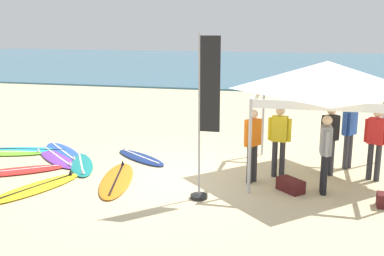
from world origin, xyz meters
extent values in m
plane|color=beige|center=(0.00, 0.00, 0.00)|extent=(80.00, 80.00, 0.00)
cube|color=#386B84|center=(0.00, 32.74, 0.05)|extent=(80.00, 36.00, 0.10)
cylinder|color=#B7B7BC|center=(1.56, -0.67, 1.02)|extent=(0.07, 0.07, 2.05)
cylinder|color=#B7B7BC|center=(1.56, 2.40, 1.02)|extent=(0.07, 0.07, 2.05)
cylinder|color=#B7B7BC|center=(4.64, 2.40, 1.02)|extent=(0.07, 0.07, 2.05)
cube|color=white|center=(3.10, -0.67, 1.96)|extent=(3.08, 0.03, 0.18)
cube|color=white|center=(3.10, 2.40, 1.96)|extent=(3.08, 0.03, 0.18)
cube|color=white|center=(1.56, 0.86, 1.96)|extent=(0.03, 3.08, 0.18)
pyramid|color=white|center=(3.10, 0.86, 2.40)|extent=(3.20, 3.20, 0.70)
ellipsoid|color=red|center=(-4.14, -0.63, 0.04)|extent=(2.25, 1.81, 0.07)
cube|color=white|center=(-4.14, -0.63, 0.07)|extent=(1.64, 1.14, 0.01)
ellipsoid|color=#19847F|center=(-2.87, 0.26, 0.04)|extent=(1.58, 2.14, 0.07)
cube|color=white|center=(-2.87, 0.26, 0.07)|extent=(0.96, 1.59, 0.01)
cone|color=white|center=(-2.43, -0.50, 0.13)|extent=(0.09, 0.09, 0.12)
ellipsoid|color=#7AD12D|center=(-5.38, 0.74, 0.04)|extent=(2.18, 1.11, 0.07)
cube|color=white|center=(-5.38, 0.74, 0.07)|extent=(1.74, 0.52, 0.01)
cone|color=white|center=(-4.55, 0.97, 0.13)|extent=(0.09, 0.09, 0.12)
ellipsoid|color=orange|center=(-1.50, -0.66, 0.04)|extent=(1.32, 2.66, 0.07)
cube|color=black|center=(-1.50, -0.66, 0.07)|extent=(0.59, 2.12, 0.01)
cone|color=black|center=(-1.77, 0.36, 0.13)|extent=(0.09, 0.09, 0.12)
ellipsoid|color=yellow|center=(-3.03, -1.59, 0.04)|extent=(1.46, 2.47, 0.07)
cube|color=black|center=(-3.03, -1.59, 0.07)|extent=(0.77, 1.92, 0.01)
cone|color=black|center=(-2.68, -0.67, 0.13)|extent=(0.09, 0.09, 0.12)
ellipsoid|color=blue|center=(-3.92, 1.21, 0.04)|extent=(2.18, 2.15, 0.07)
cube|color=white|center=(-3.92, 1.21, 0.07)|extent=(1.50, 1.46, 0.01)
cone|color=white|center=(-3.21, 0.52, 0.13)|extent=(0.09, 0.09, 0.12)
ellipsoid|color=#23B2CC|center=(-4.93, 1.16, 0.04)|extent=(2.43, 1.01, 0.07)
cube|color=black|center=(-4.93, 1.16, 0.07)|extent=(1.99, 0.36, 0.01)
ellipsoid|color=navy|center=(-1.59, 1.20, 0.04)|extent=(1.94, 1.64, 0.07)
cube|color=white|center=(-1.59, 1.20, 0.07)|extent=(1.40, 1.06, 0.01)
cone|color=white|center=(-2.25, 1.70, 0.13)|extent=(0.09, 0.09, 0.12)
ellipsoid|color=purple|center=(-3.78, 0.67, 0.04)|extent=(2.23, 2.11, 0.07)
cube|color=white|center=(-3.78, 0.67, 0.07)|extent=(1.55, 1.41, 0.01)
cone|color=white|center=(-3.05, 0.01, 0.13)|extent=(0.09, 0.09, 0.12)
cylinder|color=#2D2D33|center=(4.36, 0.80, 0.44)|extent=(0.13, 0.13, 0.88)
cylinder|color=#2D2D33|center=(4.20, 0.88, 0.44)|extent=(0.13, 0.13, 0.88)
cube|color=red|center=(4.28, 0.84, 1.18)|extent=(0.42, 0.36, 0.60)
sphere|color=beige|center=(4.28, 0.84, 1.60)|extent=(0.21, 0.21, 0.21)
cylinder|color=red|center=(4.07, 0.95, 1.16)|extent=(0.09, 0.09, 0.54)
cylinder|color=black|center=(3.13, -0.42, 0.44)|extent=(0.13, 0.13, 0.88)
cylinder|color=black|center=(3.12, -0.24, 0.44)|extent=(0.13, 0.13, 0.88)
cube|color=gray|center=(3.12, -0.33, 1.18)|extent=(0.24, 0.37, 0.60)
sphere|color=beige|center=(3.12, -0.33, 1.60)|extent=(0.21, 0.21, 0.21)
cylinder|color=gray|center=(3.14, -0.56, 1.16)|extent=(0.09, 0.09, 0.54)
cylinder|color=gray|center=(3.11, -0.10, 1.16)|extent=(0.09, 0.09, 0.54)
cylinder|color=#2D2D33|center=(2.02, 0.57, 0.44)|extent=(0.13, 0.13, 0.88)
cylinder|color=#2D2D33|center=(2.20, 0.55, 0.44)|extent=(0.13, 0.13, 0.88)
cube|color=yellow|center=(2.11, 0.56, 1.18)|extent=(0.38, 0.26, 0.60)
sphere|color=beige|center=(2.11, 0.56, 1.60)|extent=(0.21, 0.21, 0.21)
cylinder|color=yellow|center=(1.88, 0.59, 1.16)|extent=(0.09, 0.09, 0.54)
cylinder|color=yellow|center=(2.34, 0.53, 1.16)|extent=(0.09, 0.09, 0.54)
cylinder|color=#383842|center=(3.82, 1.75, 0.44)|extent=(0.13, 0.13, 0.88)
cylinder|color=#383842|center=(3.72, 1.60, 0.44)|extent=(0.13, 0.13, 0.88)
cube|color=#2851B2|center=(3.77, 1.67, 1.18)|extent=(0.39, 0.42, 0.60)
sphere|color=tan|center=(3.77, 1.67, 1.60)|extent=(0.21, 0.21, 0.21)
cylinder|color=#2851B2|center=(3.90, 1.86, 1.16)|extent=(0.09, 0.09, 0.54)
cylinder|color=#2851B2|center=(3.64, 1.48, 1.16)|extent=(0.09, 0.09, 0.54)
cylinder|color=#383842|center=(3.34, 0.99, 0.44)|extent=(0.13, 0.13, 0.88)
cylinder|color=#383842|center=(3.20, 0.88, 0.44)|extent=(0.13, 0.13, 0.88)
cube|color=black|center=(3.27, 0.93, 1.18)|extent=(0.42, 0.40, 0.60)
sphere|color=beige|center=(3.27, 0.93, 1.60)|extent=(0.21, 0.21, 0.21)
cylinder|color=black|center=(3.45, 1.08, 1.16)|extent=(0.09, 0.09, 0.54)
cylinder|color=black|center=(3.09, 0.79, 1.16)|extent=(0.09, 0.09, 0.54)
cylinder|color=#2D2D33|center=(1.50, -0.04, 0.44)|extent=(0.13, 0.13, 0.88)
cylinder|color=#2D2D33|center=(1.59, 0.11, 0.44)|extent=(0.13, 0.13, 0.88)
cube|color=orange|center=(1.54, 0.03, 1.18)|extent=(0.38, 0.42, 0.60)
sphere|color=beige|center=(1.54, 0.03, 1.60)|extent=(0.21, 0.21, 0.21)
cylinder|color=orange|center=(1.42, -0.16, 1.16)|extent=(0.09, 0.09, 0.54)
cylinder|color=orange|center=(1.66, 0.23, 1.16)|extent=(0.09, 0.09, 0.54)
cylinder|color=#99999E|center=(0.60, -1.25, 1.70)|extent=(0.04, 0.04, 3.40)
cube|color=black|center=(0.82, -1.25, 2.40)|extent=(0.40, 0.02, 1.90)
cylinder|color=black|center=(0.60, -1.25, 0.04)|extent=(0.36, 0.36, 0.08)
cube|color=#4C1919|center=(2.44, -0.37, 0.14)|extent=(0.65, 0.65, 0.28)
camera|label=1|loc=(2.62, -10.08, 3.55)|focal=42.98mm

